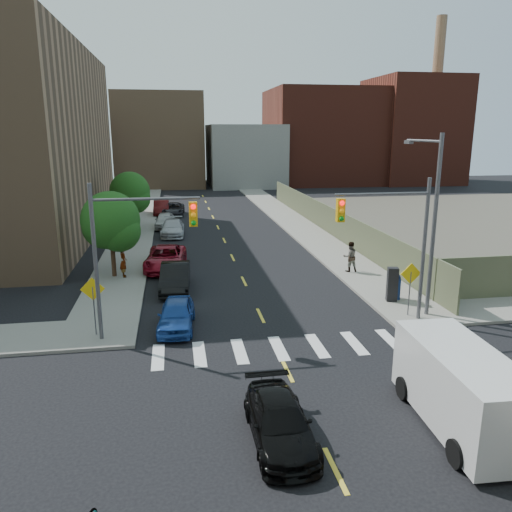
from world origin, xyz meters
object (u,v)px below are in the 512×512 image
object	(u,v)px
parked_car_maroon	(161,208)
mailbox	(394,286)
pedestrian_west	(123,262)
parked_car_grey	(173,209)
payphone	(392,284)
parked_car_silver	(173,228)
parked_car_white	(165,220)
pedestrian_east	(350,257)
parked_car_blue	(176,315)
parked_car_black	(175,277)
parked_car_red	(166,258)
black_sedan	(280,422)
cargo_van	(459,385)

from	to	relation	value
parked_car_maroon	mailbox	world-z (taller)	mailbox
mailbox	pedestrian_west	size ratio (longest dim) A/B	0.79
parked_car_grey	payphone	world-z (taller)	payphone
parked_car_silver	mailbox	world-z (taller)	mailbox
parked_car_white	pedestrian_east	bearing A→B (deg)	-51.52
parked_car_blue	pedestrian_east	size ratio (longest dim) A/B	2.04
parked_car_black	payphone	xyz separation A→B (m)	(11.50, -4.28, 0.30)
parked_car_white	parked_car_maroon	xyz separation A→B (m)	(-0.48, 8.02, 0.04)
mailbox	parked_car_blue	bearing A→B (deg)	-157.46
parked_car_red	mailbox	distance (m)	15.11
parked_car_silver	parked_car_white	distance (m)	3.80
black_sedan	payphone	world-z (taller)	payphone
mailbox	pedestrian_west	bearing A→B (deg)	168.67
black_sedan	pedestrian_east	size ratio (longest dim) A/B	2.19
parked_car_maroon	cargo_van	size ratio (longest dim) A/B	0.83
pedestrian_west	pedestrian_east	size ratio (longest dim) A/B	0.96
black_sedan	pedestrian_east	distance (m)	18.92
parked_car_white	pedestrian_west	xyz separation A→B (m)	(-2.35, -16.74, 0.36)
parked_car_white	parked_car_silver	bearing A→B (deg)	-74.80
mailbox	parked_car_grey	bearing A→B (deg)	123.92
parked_car_black	pedestrian_east	distance (m)	11.38
parked_car_black	cargo_van	distance (m)	17.66
parked_car_black	cargo_van	size ratio (longest dim) A/B	0.83
parked_car_white	parked_car_maroon	bearing A→B (deg)	97.88
parked_car_white	parked_car_grey	world-z (taller)	parked_car_white
parked_car_blue	parked_car_black	distance (m)	5.96
parked_car_grey	parked_car_red	bearing A→B (deg)	-87.72
parked_car_black	mailbox	size ratio (longest dim) A/B	3.13
parked_car_black	pedestrian_west	world-z (taller)	pedestrian_west
parked_car_red	mailbox	size ratio (longest dim) A/B	3.65
pedestrian_east	payphone	bearing A→B (deg)	91.02
parked_car_blue	payphone	size ratio (longest dim) A/B	2.18
black_sedan	parked_car_black	bearing A→B (deg)	100.67
parked_car_silver	mailbox	bearing A→B (deg)	-56.73
parked_car_blue	black_sedan	xyz separation A→B (m)	(2.96, -9.41, -0.06)
parked_car_blue	parked_car_red	xyz separation A→B (m)	(-0.60, 10.67, 0.08)
black_sedan	parked_car_red	bearing A→B (deg)	99.82
pedestrian_east	pedestrian_west	bearing A→B (deg)	-5.87
parked_car_maroon	parked_car_grey	size ratio (longest dim) A/B	0.95
pedestrian_east	parked_car_black	bearing A→B (deg)	6.91
parked_car_maroon	black_sedan	bearing A→B (deg)	-84.05
parked_car_white	parked_car_blue	bearing A→B (deg)	-83.71
parked_car_silver	parked_car_maroon	size ratio (longest dim) A/B	1.04
parked_car_silver	parked_car_grey	bearing A→B (deg)	91.77
parked_car_silver	cargo_van	world-z (taller)	cargo_van
parked_car_white	parked_car_grey	distance (m)	7.40
parked_car_black	parked_car_white	distance (m)	19.53
payphone	pedestrian_west	distance (m)	16.28
parked_car_white	parked_car_red	bearing A→B (deg)	-84.71
parked_car_blue	parked_car_red	bearing A→B (deg)	98.28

